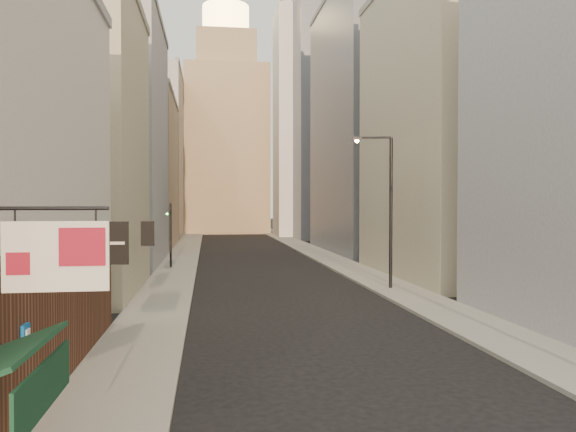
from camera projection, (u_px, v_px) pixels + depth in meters
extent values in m
cube|color=gray|center=(186.00, 249.00, 60.27)|extent=(3.00, 140.00, 0.15)
cube|color=gray|center=(305.00, 248.00, 62.11)|extent=(3.00, 140.00, 0.15)
cylinder|color=black|center=(28.00, 208.00, 8.64)|extent=(2.40, 0.06, 0.06)
cube|color=beige|center=(56.00, 257.00, 8.72)|extent=(1.60, 0.06, 1.10)
cube|color=maroon|center=(83.00, 247.00, 8.77)|extent=(0.70, 0.10, 0.60)
cube|color=maroon|center=(19.00, 263.00, 8.64)|extent=(0.35, 0.10, 0.35)
cube|color=black|center=(4.00, 357.00, 8.83)|extent=(1.25, 3.00, 0.52)
cube|color=black|center=(44.00, 387.00, 8.93)|extent=(0.06, 3.00, 0.80)
cube|color=#0A55A9|center=(25.00, 336.00, 11.72)|extent=(0.08, 0.40, 0.50)
cube|color=black|center=(117.00, 243.00, 19.50)|extent=(0.80, 0.08, 1.50)
cube|color=black|center=(148.00, 234.00, 29.40)|extent=(0.70, 0.08, 1.30)
cube|color=tan|center=(63.00, 148.00, 30.62)|extent=(8.00, 12.00, 16.00)
cube|color=gray|center=(112.00, 143.00, 46.41)|extent=(8.00, 16.00, 20.00)
cube|color=tan|center=(139.00, 173.00, 64.26)|extent=(8.00, 18.00, 17.00)
cube|color=gray|center=(155.00, 157.00, 83.97)|extent=(8.00, 20.00, 24.00)
cube|color=tan|center=(449.00, 129.00, 37.93)|extent=(8.00, 16.00, 20.00)
cube|color=gray|center=(366.00, 126.00, 57.66)|extent=(8.00, 20.00, 26.00)
cube|color=gray|center=(353.00, 73.00, 85.95)|extent=(20.00, 22.00, 50.00)
cube|color=tan|center=(226.00, 152.00, 97.36)|extent=(14.00, 14.00, 28.00)
cube|color=tan|center=(226.00, 53.00, 96.99)|extent=(10.00, 10.00, 6.00)
cylinder|color=#FFCC72|center=(226.00, 21.00, 96.87)|extent=(8.00, 8.00, 5.00)
cube|color=silver|center=(302.00, 124.00, 85.00)|extent=(8.00, 8.00, 34.00)
cylinder|color=silver|center=(302.00, 2.00, 84.59)|extent=(6.00, 6.00, 3.00)
cylinder|color=black|center=(391.00, 214.00, 32.07)|extent=(0.19, 0.19, 8.75)
cylinder|color=black|center=(374.00, 138.00, 32.03)|extent=(1.93, 0.49, 0.12)
cube|color=black|center=(357.00, 138.00, 32.08)|extent=(0.57, 0.31, 0.18)
sphere|color=#F3923C|center=(357.00, 141.00, 32.08)|extent=(0.23, 0.23, 0.23)
cylinder|color=black|center=(171.00, 236.00, 42.46)|extent=(0.16, 0.16, 5.00)
imported|color=black|center=(171.00, 214.00, 42.43)|extent=(0.46, 0.46, 1.34)
sphere|color=#19E533|center=(167.00, 214.00, 42.39)|extent=(0.16, 0.16, 0.16)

